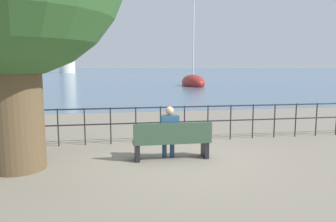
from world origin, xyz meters
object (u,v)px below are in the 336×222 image
(sailboat_2, at_px, (193,82))
(harbor_lighthouse, at_px, (66,44))
(seated_person_left, at_px, (169,130))
(park_bench, at_px, (172,141))

(sailboat_2, bearing_deg, harbor_lighthouse, 104.21)
(harbor_lighthouse, bearing_deg, sailboat_2, -72.24)
(seated_person_left, distance_m, harbor_lighthouse, 94.95)
(park_bench, height_order, harbor_lighthouse, harbor_lighthouse)
(park_bench, height_order, seated_person_left, seated_person_left)
(park_bench, height_order, sailboat_2, sailboat_2)
(harbor_lighthouse, bearing_deg, park_bench, -81.59)
(park_bench, bearing_deg, seated_person_left, 124.92)
(park_bench, relative_size, seated_person_left, 1.46)
(park_bench, bearing_deg, harbor_lighthouse, 98.41)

